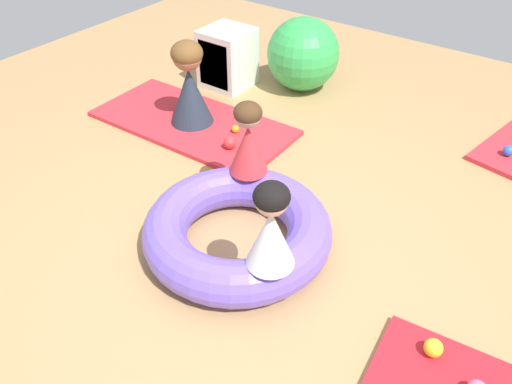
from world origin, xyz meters
TOP-DOWN VIEW (x-y plane):
  - ground_plane at (0.00, 0.00)m, footprint 8.00×8.00m
  - gym_mat_center_rear at (-1.38, 1.00)m, footprint 1.78×0.88m
  - inflatable_cushion at (-0.12, 0.01)m, footprint 1.19×1.19m
  - child_in_white at (0.28, -0.21)m, footprint 0.33×0.33m
  - child_in_red at (-0.34, 0.42)m, footprint 0.33×0.33m
  - adult_seated at (-1.38, 1.00)m, footprint 0.50×0.50m
  - play_ball_blue at (0.99, 2.06)m, footprint 0.09×0.09m
  - play_ball_red at (-0.85, 0.85)m, footprint 0.10×0.10m
  - play_ball_orange at (-0.96, 1.07)m, footprint 0.07×0.07m
  - play_ball_yellow_second at (1.20, -0.07)m, footprint 0.10×0.10m
  - exercise_ball_large at (-1.01, 2.18)m, footprint 0.69×0.69m
  - storage_cube at (-1.63, 1.79)m, footprint 0.44×0.44m

SIDE VIEW (x-z plane):
  - ground_plane at x=0.00m, z-range 0.00..0.00m
  - gym_mat_center_rear at x=-1.38m, z-range 0.00..0.04m
  - play_ball_orange at x=-0.96m, z-range 0.04..0.11m
  - play_ball_blue at x=0.99m, z-range 0.04..0.13m
  - play_ball_yellow_second at x=1.20m, z-range 0.04..0.14m
  - play_ball_red at x=-0.85m, z-range 0.04..0.14m
  - inflatable_cushion at x=-0.12m, z-range 0.00..0.28m
  - storage_cube at x=-1.63m, z-range 0.00..0.56m
  - exercise_ball_large at x=-1.01m, z-range 0.00..0.69m
  - adult_seated at x=-1.38m, z-range 0.03..0.76m
  - child_in_red at x=-0.34m, z-range 0.27..0.79m
  - child_in_white at x=0.28m, z-range 0.27..0.81m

